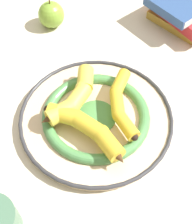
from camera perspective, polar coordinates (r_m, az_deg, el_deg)
The scene contains 7 objects.
ground_plane at distance 0.76m, azimuth -1.54°, elevation -0.16°, with size 2.80×2.80×0.00m, color beige.
decorative_bowl at distance 0.73m, azimuth 0.00°, elevation -0.99°, with size 0.36×0.36×0.03m.
banana_a at distance 0.67m, azimuth -1.53°, elevation -3.07°, with size 0.14×0.19×0.04m.
banana_b at distance 0.72m, azimuth -3.99°, elevation 2.75°, with size 0.16×0.14×0.04m.
banana_c at distance 0.72m, azimuth 4.54°, elevation 1.88°, with size 0.09×0.20×0.03m.
book_stack at distance 0.99m, azimuth 15.73°, elevation 17.22°, with size 0.21×0.23×0.08m.
apple at distance 0.97m, azimuth -8.15°, elevation 17.21°, with size 0.08×0.08×0.09m.
Camera 1 is at (0.12, 0.42, 0.62)m, focal length 50.00 mm.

